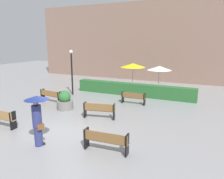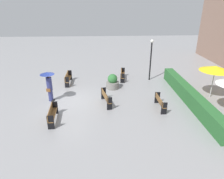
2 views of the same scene
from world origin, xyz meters
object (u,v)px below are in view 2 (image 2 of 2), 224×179
(planter_pot, at_px, (113,82))
(patio_umbrella_yellow, at_px, (216,68))
(lamp_post, at_px, (151,55))
(bench_near_left, at_px, (68,78))
(bench_far_left, at_px, (122,74))
(bench_near_right, at_px, (52,113))
(bench_mid_center, at_px, (106,97))
(bench_back_row, at_px, (160,102))
(pedestrian_with_umbrella, at_px, (49,83))

(planter_pot, distance_m, patio_umbrella_yellow, 7.62)
(lamp_post, bearing_deg, bench_near_left, -85.47)
(bench_far_left, relative_size, patio_umbrella_yellow, 0.79)
(bench_near_right, relative_size, lamp_post, 0.51)
(bench_near_left, distance_m, bench_mid_center, 5.12)
(bench_near_left, bearing_deg, bench_mid_center, 37.86)
(patio_umbrella_yellow, bearing_deg, bench_back_row, -70.13)
(bench_far_left, relative_size, pedestrian_with_umbrella, 0.87)
(bench_far_left, distance_m, pedestrian_with_umbrella, 6.93)
(bench_far_left, bearing_deg, lamp_post, 85.14)
(pedestrian_with_umbrella, height_order, planter_pot, pedestrian_with_umbrella)
(bench_back_row, xyz_separation_m, bench_mid_center, (-0.80, -3.54, 0.05))
(bench_near_left, xyz_separation_m, patio_umbrella_yellow, (3.32, 10.90, 1.67))
(planter_pot, bearing_deg, bench_near_left, -108.18)
(bench_near_right, xyz_separation_m, planter_pot, (-4.80, 3.83, 0.02))
(bench_back_row, height_order, lamp_post, lamp_post)
(bench_mid_center, height_order, lamp_post, lamp_post)
(bench_near_right, distance_m, pedestrian_with_umbrella, 2.96)
(bench_near_left, height_order, planter_pot, planter_pot)
(bench_back_row, distance_m, patio_umbrella_yellow, 4.80)
(bench_far_left, relative_size, bench_back_row, 1.11)
(planter_pot, bearing_deg, bench_near_right, -38.64)
(lamp_post, bearing_deg, bench_near_right, -47.80)
(bench_far_left, xyz_separation_m, bench_back_row, (5.62, 1.92, -0.01))
(bench_near_left, bearing_deg, planter_pot, 71.82)
(pedestrian_with_umbrella, xyz_separation_m, patio_umbrella_yellow, (0.02, 11.66, 0.82))
(bench_far_left, relative_size, bench_mid_center, 1.03)
(bench_near_right, bearing_deg, pedestrian_with_umbrella, -165.63)
(bench_near_right, relative_size, bench_back_row, 1.09)
(bench_mid_center, bearing_deg, planter_pot, 167.45)
(pedestrian_with_umbrella, relative_size, lamp_post, 0.60)
(bench_back_row, xyz_separation_m, patio_umbrella_yellow, (-1.52, 4.21, 1.72))
(bench_near_right, relative_size, bench_far_left, 0.99)
(bench_near_left, height_order, lamp_post, lamp_post)
(planter_pot, relative_size, lamp_post, 0.34)
(bench_far_left, xyz_separation_m, patio_umbrella_yellow, (4.10, 6.13, 1.72))
(bench_near_right, relative_size, planter_pot, 1.53)
(bench_back_row, bearing_deg, planter_pot, -141.02)
(pedestrian_with_umbrella, bearing_deg, bench_near_left, 166.88)
(patio_umbrella_yellow, bearing_deg, pedestrian_with_umbrella, -90.11)
(planter_pot, xyz_separation_m, lamp_post, (-1.81, 3.45, 1.72))
(bench_far_left, distance_m, bench_back_row, 5.94)
(bench_near_left, relative_size, bench_mid_center, 1.04)
(bench_mid_center, xyz_separation_m, lamp_post, (-4.61, 4.07, 1.70))
(bench_far_left, height_order, bench_back_row, bench_far_left)
(bench_far_left, bearing_deg, bench_near_right, -35.36)
(bench_back_row, bearing_deg, bench_far_left, -161.17)
(bench_near_right, height_order, bench_mid_center, bench_mid_center)
(bench_near_left, height_order, pedestrian_with_umbrella, pedestrian_with_umbrella)
(bench_near_left, bearing_deg, pedestrian_with_umbrella, -13.12)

